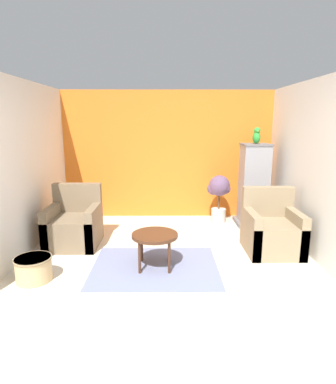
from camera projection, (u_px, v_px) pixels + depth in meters
The scene contains 12 objects.
ground_plane at pixel (169, 308), 3.23m from camera, with size 20.00×20.00×0.00m, color beige.
wall_back_accent at pixel (167, 155), 6.17m from camera, with size 4.08×0.06×2.41m.
wall_left at pixel (27, 167), 4.54m from camera, with size 0.06×3.24×2.41m.
wall_right at pixel (309, 167), 4.57m from camera, with size 0.06×3.24×2.41m.
area_rug at pixel (155, 267), 4.14m from camera, with size 1.61×1.25×0.01m.
coffee_table at pixel (155, 238), 4.05m from camera, with size 0.59×0.59×0.46m.
armchair_left at pixel (74, 226), 4.86m from camera, with size 0.75×0.76×0.90m.
armchair_right at pixel (272, 231), 4.60m from camera, with size 0.75×0.76×0.90m.
birdcage at pixel (254, 186), 5.74m from camera, with size 0.58×0.58×1.46m.
parrot at pixel (256, 136), 5.56m from camera, with size 0.13×0.24×0.29m.
potted_plant at pixel (219, 192), 5.88m from camera, with size 0.42×0.38×0.88m.
wicker_basket at pixel (34, 268), 3.77m from camera, with size 0.43×0.43×0.29m.
Camera 1 is at (-0.03, -2.90, 1.85)m, focal length 30.00 mm.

